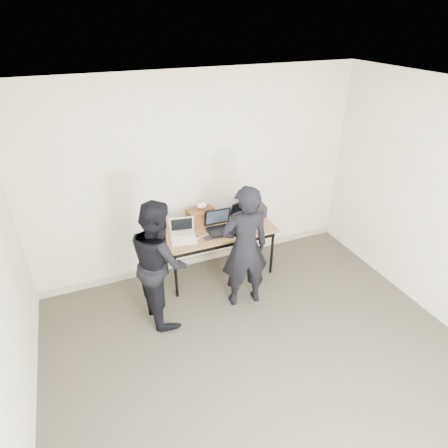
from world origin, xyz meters
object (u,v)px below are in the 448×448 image
laptop_right (244,214)px  person_observer (159,262)px  person_typist (245,248)px  desk (219,234)px  leather_satchel (200,216)px  equipment_box (255,210)px  laptop_beige (183,235)px  laptop_center (220,226)px

laptop_right → person_observer: bearing=-173.2°
person_typist → laptop_right: bearing=-108.1°
desk → laptop_right: laptop_right is taller
leather_satchel → person_typist: 0.91m
laptop_right → equipment_box: (0.18, 0.02, 0.03)m
leather_satchel → person_observer: person_observer is taller
desk → leather_satchel: size_ratio=3.97×
laptop_beige → person_observer: person_observer is taller
equipment_box → person_observer: bearing=-156.5°
laptop_center → laptop_right: (0.44, 0.18, -0.01)m
laptop_center → leather_satchel: laptop_center is taller
laptop_right → leather_satchel: size_ratio=1.07×
leather_satchel → laptop_right: bearing=-11.8°
laptop_right → person_observer: size_ratio=0.26×
person_typist → person_observer: size_ratio=1.05×
laptop_center → person_typist: person_typist is taller
desk → equipment_box: 0.67m
laptop_right → person_observer: (-1.38, -0.66, -0.00)m
laptop_beige → person_observer: size_ratio=0.24×
laptop_center → equipment_box: (0.62, 0.20, 0.02)m
laptop_beige → laptop_center: bearing=12.1°
laptop_right → person_typist: (-0.38, -0.82, 0.03)m
laptop_center → person_typist: (0.06, -0.64, 0.03)m
equipment_box → laptop_center: bearing=-162.0°
desk → laptop_right: 0.50m
laptop_center → person_observer: (-0.94, -0.48, -0.01)m
laptop_right → person_typist: person_typist is taller
person_observer → leather_satchel: bearing=-52.0°
laptop_beige → leather_satchel: 0.42m
laptop_beige → person_observer: bearing=-122.9°
laptop_beige → equipment_box: (1.13, 0.22, 0.03)m
laptop_center → person_typist: 0.64m
person_typist → desk: bearing=-77.0°
desk → person_observer: person_observer is taller
person_observer → laptop_beige: bearing=-48.5°
laptop_beige → leather_satchel: (0.32, 0.26, 0.08)m
laptop_beige → laptop_right: (0.95, 0.20, 0.00)m
laptop_beige → laptop_center: 0.52m
desk → equipment_box: (0.63, 0.19, 0.14)m
person_typist → person_observer: bearing=-2.6°
laptop_beige → person_typist: (0.58, -0.62, 0.04)m
laptop_right → person_typist: size_ratio=0.25×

